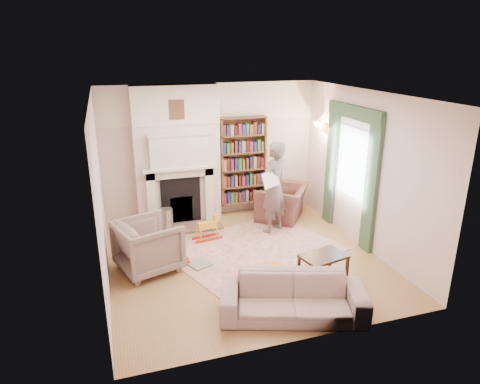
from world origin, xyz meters
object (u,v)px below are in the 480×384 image
object	(u,v)px
armchair_reading	(282,202)
man_reading	(274,188)
sofa	(293,297)
coffee_table	(323,268)
armchair_left	(148,246)
paraffin_heater	(167,222)
bookcase	(243,161)
rocking_horse	(207,228)

from	to	relation	value
armchair_reading	man_reading	xyz separation A→B (m)	(-0.45, -0.60, 0.56)
sofa	coffee_table	xyz separation A→B (m)	(0.82, 0.68, -0.06)
armchair_left	paraffin_heater	xyz separation A→B (m)	(0.47, 1.24, -0.15)
man_reading	coffee_table	world-z (taller)	man_reading
bookcase	paraffin_heater	bearing A→B (deg)	-157.67
armchair_reading	rocking_horse	distance (m)	1.88
bookcase	man_reading	size ratio (longest dim) A/B	1.02
bookcase	coffee_table	xyz separation A→B (m)	(0.29, -3.17, -0.95)
rocking_horse	paraffin_heater	bearing A→B (deg)	138.91
coffee_table	rocking_horse	distance (m)	2.44
bookcase	coffee_table	size ratio (longest dim) A/B	2.64
sofa	rocking_horse	bearing A→B (deg)	120.13
bookcase	rocking_horse	bearing A→B (deg)	-133.02
armchair_reading	man_reading	bearing A→B (deg)	0.08
paraffin_heater	sofa	bearing A→B (deg)	-68.27
armchair_reading	paraffin_heater	bearing A→B (deg)	-49.00
armchair_left	rocking_horse	world-z (taller)	armchair_left
bookcase	armchair_left	bearing A→B (deg)	-138.70
armchair_left	man_reading	xyz separation A→B (m)	(2.50, 0.82, 0.48)
coffee_table	man_reading	bearing A→B (deg)	78.37
man_reading	armchair_left	bearing A→B (deg)	-13.48
bookcase	coffee_table	world-z (taller)	bookcase
sofa	man_reading	distance (m)	2.88
armchair_reading	armchair_left	world-z (taller)	armchair_left
armchair_left	man_reading	distance (m)	2.68
bookcase	paraffin_heater	world-z (taller)	bookcase
man_reading	paraffin_heater	world-z (taller)	man_reading
armchair_reading	paraffin_heater	world-z (taller)	armchair_reading
armchair_left	paraffin_heater	distance (m)	1.34
coffee_table	paraffin_heater	world-z (taller)	paraffin_heater
armchair_reading	armchair_left	bearing A→B (deg)	-27.36
coffee_table	armchair_reading	bearing A→B (deg)	68.35
man_reading	coffee_table	xyz separation A→B (m)	(0.04, -2.02, -0.68)
bookcase	sofa	distance (m)	3.99
armchair_reading	sofa	world-z (taller)	armchair_reading
paraffin_heater	man_reading	bearing A→B (deg)	-11.82
bookcase	man_reading	bearing A→B (deg)	-77.42
armchair_left	sofa	xyz separation A→B (m)	(1.72, -1.88, -0.14)
sofa	coffee_table	distance (m)	1.07
bookcase	paraffin_heater	size ratio (longest dim) A/B	3.36
armchair_reading	sofa	xyz separation A→B (m)	(-1.23, -3.30, -0.07)
armchair_left	paraffin_heater	size ratio (longest dim) A/B	1.70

